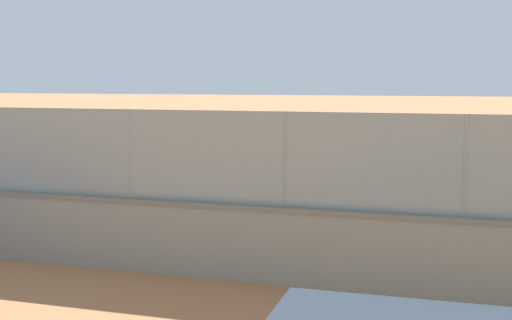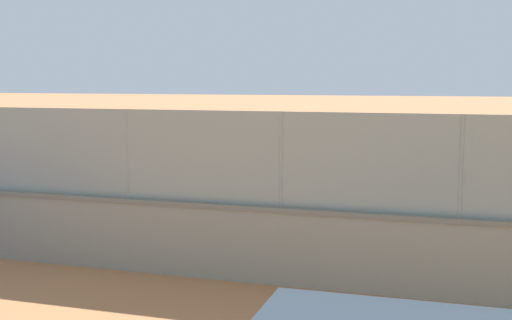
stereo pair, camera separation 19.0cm
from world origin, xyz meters
The scene contains 6 objects.
ground_plane centered at (0.00, 0.00, 0.00)m, with size 260.00×260.00×0.00m, color #B27247.
perimeter_wall centered at (-1.45, 13.99, 0.72)m, with size 28.22×0.48×1.42m.
fence_panel_on_wall centered at (-1.45, 13.99, 2.27)m, with size 27.72×0.11×1.71m.
player_near_wall_returning centered at (2.83, 4.53, 1.01)m, with size 0.96×0.92×1.70m.
player_baseline_waiting centered at (5.43, 3.31, 0.86)m, with size 0.88×0.66×1.49m.
sports_ball centered at (2.87, 6.94, 0.08)m, with size 0.16×0.16×0.16m, color white.
Camera 1 is at (-2.88, 25.41, 3.68)m, focal length 46.70 mm.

